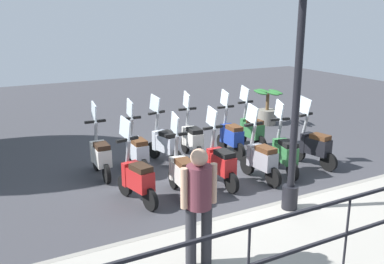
% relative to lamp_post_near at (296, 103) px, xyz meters
% --- Properties ---
extents(ground_plane, '(28.00, 28.00, 0.00)m').
position_rel_lamp_post_near_xyz_m(ground_plane, '(2.40, -0.04, -1.96)').
color(ground_plane, '#38383D').
extents(promenade_walkway, '(2.20, 20.00, 0.15)m').
position_rel_lamp_post_near_xyz_m(promenade_walkway, '(-0.75, -0.04, -1.88)').
color(promenade_walkway, '#A39E93').
rests_on(promenade_walkway, ground_plane).
extents(lamp_post_near, '(0.26, 0.90, 4.09)m').
position_rel_lamp_post_near_xyz_m(lamp_post_near, '(0.00, 0.00, 0.00)').
color(lamp_post_near, black).
rests_on(lamp_post_near, promenade_walkway).
extents(pedestrian_distant, '(0.34, 0.49, 1.59)m').
position_rel_lamp_post_near_xyz_m(pedestrian_distant, '(-0.75, 2.16, -0.88)').
color(pedestrian_distant, '#28282D').
rests_on(pedestrian_distant, promenade_walkway).
extents(potted_palm, '(1.06, 0.66, 1.05)m').
position_rel_lamp_post_near_xyz_m(potted_palm, '(5.16, -3.52, -1.51)').
color(potted_palm, slate).
rests_on(potted_palm, ground_plane).
extents(scooter_near_0, '(1.22, 0.48, 1.54)m').
position_rel_lamp_post_near_xyz_m(scooter_near_0, '(1.67, -2.11, -1.47)').
color(scooter_near_0, black).
rests_on(scooter_near_0, ground_plane).
extents(scooter_near_1, '(1.22, 0.50, 1.54)m').
position_rel_lamp_post_near_xyz_m(scooter_near_1, '(1.60, -1.21, -1.47)').
color(scooter_near_1, black).
rests_on(scooter_near_1, ground_plane).
extents(scooter_near_2, '(1.23, 0.44, 1.54)m').
position_rel_lamp_post_near_xyz_m(scooter_near_2, '(1.52, -0.54, -1.47)').
color(scooter_near_2, black).
rests_on(scooter_near_2, ground_plane).
extents(scooter_near_3, '(1.23, 0.44, 1.54)m').
position_rel_lamp_post_near_xyz_m(scooter_near_3, '(1.69, 0.32, -1.47)').
color(scooter_near_3, black).
rests_on(scooter_near_3, ground_plane).
extents(scooter_near_4, '(1.23, 0.44, 1.54)m').
position_rel_lamp_post_near_xyz_m(scooter_near_4, '(1.57, 1.23, -1.47)').
color(scooter_near_4, black).
rests_on(scooter_near_4, ground_plane).
extents(scooter_near_5, '(1.22, 0.49, 1.54)m').
position_rel_lamp_post_near_xyz_m(scooter_near_5, '(1.71, 2.05, -1.47)').
color(scooter_near_5, black).
rests_on(scooter_near_5, ground_plane).
extents(scooter_far_0, '(1.23, 0.44, 1.54)m').
position_rel_lamp_post_near_xyz_m(scooter_far_0, '(3.44, -1.68, -1.47)').
color(scooter_far_0, black).
rests_on(scooter_far_0, ground_plane).
extents(scooter_far_1, '(1.23, 0.44, 1.54)m').
position_rel_lamp_post_near_xyz_m(scooter_far_1, '(3.19, -0.91, -1.47)').
color(scooter_far_1, black).
rests_on(scooter_far_1, ground_plane).
extents(scooter_far_2, '(1.23, 0.44, 1.54)m').
position_rel_lamp_post_near_xyz_m(scooter_far_2, '(3.43, 0.02, -1.47)').
color(scooter_far_2, black).
rests_on(scooter_far_2, ground_plane).
extents(scooter_far_3, '(1.22, 0.50, 1.54)m').
position_rel_lamp_post_near_xyz_m(scooter_far_3, '(3.43, 0.73, -1.47)').
color(scooter_far_3, black).
rests_on(scooter_far_3, ground_plane).
extents(scooter_far_4, '(1.23, 0.44, 1.54)m').
position_rel_lamp_post_near_xyz_m(scooter_far_4, '(3.20, 1.48, -1.47)').
color(scooter_far_4, black).
rests_on(scooter_far_4, ground_plane).
extents(scooter_far_5, '(1.23, 0.44, 1.54)m').
position_rel_lamp_post_near_xyz_m(scooter_far_5, '(3.27, 2.25, -1.47)').
color(scooter_far_5, black).
rests_on(scooter_far_5, ground_plane).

